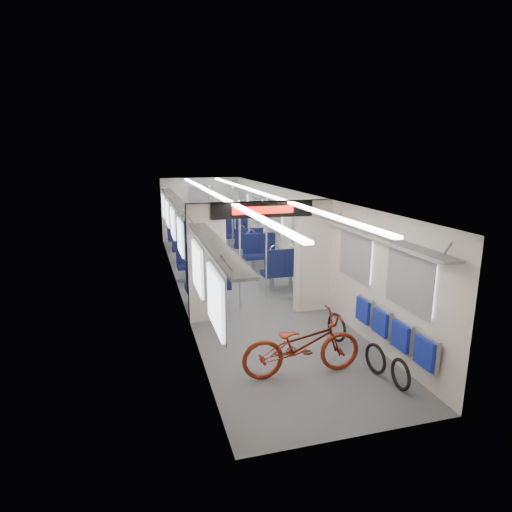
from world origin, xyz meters
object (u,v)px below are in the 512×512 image
Objects in this scene: bicycle at (302,345)px; seat_bay_far_left at (184,239)px; seat_bay_far_right at (242,237)px; seat_bay_near_left at (201,268)px; stanchion_near_left at (240,257)px; flip_bench at (392,329)px; bike_hoop_b at (375,360)px; seat_bay_near_right at (270,258)px; stanchion_near_right at (266,249)px; bike_hoop_a at (400,376)px; stanchion_far_right at (232,229)px; bike_hoop_c at (337,329)px; stanchion_far_left at (211,227)px.

bicycle is 0.93× the size of seat_bay_far_left.
seat_bay_far_right is (1.03, 7.94, 0.06)m from bicycle.
seat_bay_near_left is 1.68m from stanchion_near_left.
bike_hoop_b is at bearing -152.28° from flip_bench.
seat_bay_far_right is (0.00, 3.12, -0.03)m from seat_bay_near_right.
bicycle is 0.78× the size of stanchion_near_right.
seat_bay_near_right is at bearing 94.90° from flip_bench.
seat_bay_near_right reaches higher than seat_bay_far_right.
bike_hoop_a is 0.20× the size of stanchion_near_right.
flip_bench is at bearing -79.53° from stanchion_far_right.
stanchion_near_right is 2.74m from stanchion_far_right.
seat_bay_far_right is (-0.04, 8.21, 0.32)m from bike_hoop_b.
stanchion_far_left is (-1.21, 5.65, 0.92)m from bike_hoop_c.
stanchion_near_right reaches higher than seat_bay_far_right.
flip_bench is 8.02m from seat_bay_far_right.
bicycle is 3.88× the size of bike_hoop_b.
stanchion_near_right reaches higher than bike_hoop_a.
bike_hoop_c is 5.29m from stanchion_far_right.
seat_bay_near_left reaches higher than bike_hoop_b.
stanchion_far_right reaches higher than bicycle.
seat_bay_far_right is 1.96m from stanchion_far_left.
seat_bay_near_left reaches higher than bike_hoop_a.
bike_hoop_b is at bearing -83.19° from stanchion_far_right.
seat_bay_far_right is 4.69m from stanchion_near_right.
seat_bay_far_left is at bearing 105.87° from flip_bench.
bicycle is 3.53× the size of bike_hoop_c.
flip_bench is 0.90× the size of stanchion_far_right.
bike_hoop_a is 3.95m from stanchion_near_left.
flip_bench is 3.58m from stanchion_near_right.
bike_hoop_b is 0.20× the size of stanchion_near_right.
bicycle is 1.45m from flip_bench.
flip_bench is at bearing 67.95° from bike_hoop_a.
seat_bay_far_left reaches higher than flip_bench.
stanchion_near_right is at bearing 99.76° from bike_hoop_a.
stanchion_near_left is (-1.70, 2.87, 0.57)m from flip_bench.
stanchion_far_right is at bearing -43.10° from stanchion_far_left.
seat_bay_near_left is (-1.85, 3.36, 0.34)m from bike_hoop_c.
bike_hoop_c is at bearing -90.17° from seat_bay_far_right.
bicycle is 6.59m from stanchion_far_left.
bike_hoop_a is 7.50m from stanchion_far_left.
bike_hoop_a is at bearing -121.42° from bicycle.
bike_hoop_c is (-0.16, 1.67, 0.03)m from bike_hoop_a.
stanchion_far_left is at bearing 100.60° from bike_hoop_b.
stanchion_near_left is at bearing 113.35° from bike_hoop_b.
bike_hoop_c is (-0.06, 1.17, 0.02)m from bike_hoop_b.
seat_bay_near_left is at bearing -105.51° from stanchion_far_left.
stanchion_far_left is (0.05, 3.75, 0.00)m from stanchion_near_left.
bike_hoop_a is 5.60m from seat_bay_near_right.
stanchion_near_left is 1.00× the size of stanchion_far_right.
stanchion_near_right is (0.46, 3.33, 0.68)m from bicycle.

